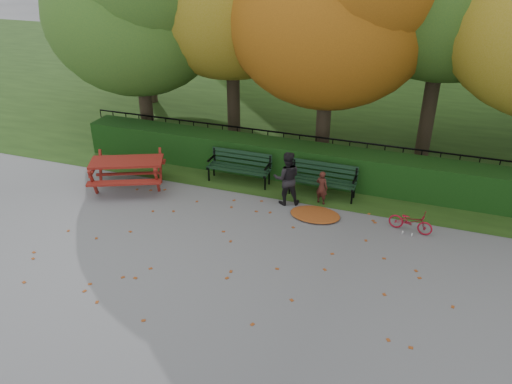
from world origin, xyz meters
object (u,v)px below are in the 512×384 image
(tree_a, at_px, (140,1))
(bicycle, at_px, (411,221))
(child, at_px, (322,187))
(adult, at_px, (287,178))
(bench_right, at_px, (323,177))
(picnic_table, at_px, (127,167))
(bench_left, at_px, (240,165))

(tree_a, relative_size, bicycle, 7.24)
(child, height_order, adult, adult)
(bench_right, distance_m, picnic_table, 5.36)
(child, relative_size, bicycle, 0.89)
(bench_right, bearing_deg, tree_a, 163.39)
(picnic_table, bearing_deg, bicycle, -21.93)
(child, bearing_deg, bicycle, -178.32)
(bench_left, height_order, bench_right, same)
(picnic_table, distance_m, bicycle, 7.58)
(bench_right, distance_m, child, 0.51)
(tree_a, xyz_separation_m, bench_right, (6.29, -1.88, -4.00))
(bench_right, relative_size, bicycle, 1.74)
(adult, distance_m, bicycle, 3.23)
(bench_right, height_order, bicycle, bench_right)
(tree_a, distance_m, bench_left, 5.89)
(tree_a, bearing_deg, child, -20.46)
(bench_left, relative_size, bicycle, 1.74)
(bench_left, relative_size, adult, 1.24)
(bench_right, height_order, picnic_table, picnic_table)
(tree_a, height_order, bicycle, tree_a)
(bench_right, bearing_deg, adult, -134.41)
(bench_right, height_order, adult, adult)
(bench_left, relative_size, picnic_table, 0.75)
(tree_a, xyz_separation_m, bench_left, (3.89, -1.88, -4.00))
(adult, bearing_deg, bench_left, -47.18)
(bench_left, relative_size, child, 1.95)
(bench_left, height_order, adult, adult)
(bicycle, bearing_deg, adult, 92.84)
(tree_a, relative_size, child, 8.13)
(tree_a, height_order, child, tree_a)
(bench_left, distance_m, bench_right, 2.40)
(tree_a, bearing_deg, adult, -25.94)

